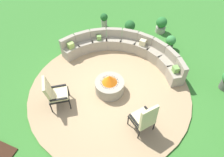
% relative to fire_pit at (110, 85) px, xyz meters
% --- Properties ---
extents(ground_plane, '(24.00, 24.00, 0.00)m').
position_rel_fire_pit_xyz_m(ground_plane, '(0.00, 0.00, -0.33)').
color(ground_plane, '#387A2D').
extents(patio_circle, '(5.27, 5.27, 0.06)m').
position_rel_fire_pit_xyz_m(patio_circle, '(0.00, 0.00, -0.30)').
color(patio_circle, tan).
rests_on(patio_circle, ground_plane).
extents(fire_pit, '(0.93, 0.93, 0.71)m').
position_rel_fire_pit_xyz_m(fire_pit, '(0.00, 0.00, 0.00)').
color(fire_pit, '#9E937F').
rests_on(fire_pit, patio_circle).
extents(curved_stone_bench, '(4.53, 1.83, 0.78)m').
position_rel_fire_pit_xyz_m(curved_stone_bench, '(-0.12, 1.78, 0.04)').
color(curved_stone_bench, '#9E937F').
rests_on(curved_stone_bench, patio_circle).
extents(lounge_chair_front_left, '(0.81, 0.83, 1.12)m').
position_rel_fire_pit_xyz_m(lounge_chair_front_left, '(-1.28, -1.10, 0.28)').
color(lounge_chair_front_left, black).
rests_on(lounge_chair_front_left, patio_circle).
extents(lounge_chair_front_right, '(0.77, 0.79, 1.15)m').
position_rel_fire_pit_xyz_m(lounge_chair_front_right, '(1.40, -0.94, 0.30)').
color(lounge_chair_front_right, black).
rests_on(lounge_chair_front_right, patio_circle).
extents(potted_plant_0, '(0.32, 0.32, 0.64)m').
position_rel_fire_pit_xyz_m(potted_plant_0, '(-1.70, 3.38, 0.02)').
color(potted_plant_0, '#A89E8E').
rests_on(potted_plant_0, ground_plane).
extents(potted_plant_2, '(0.44, 0.44, 0.72)m').
position_rel_fire_pit_xyz_m(potted_plant_2, '(-0.43, 3.16, 0.08)').
color(potted_plant_2, '#A89E8E').
rests_on(potted_plant_2, ground_plane).
extents(potted_plant_3, '(0.46, 0.46, 0.71)m').
position_rel_fire_pit_xyz_m(potted_plant_3, '(0.72, 3.94, 0.04)').
color(potted_plant_3, '#A89E8E').
rests_on(potted_plant_3, ground_plane).
extents(potted_plant_4, '(0.39, 0.39, 0.58)m').
position_rel_fire_pit_xyz_m(potted_plant_4, '(1.33, 2.98, -0.01)').
color(potted_plant_4, '#605B56').
rests_on(potted_plant_4, ground_plane).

